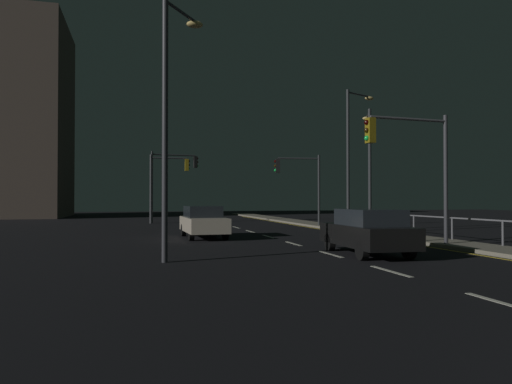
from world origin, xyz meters
TOP-DOWN VIEW (x-y plane):
  - ground_plane at (0.00, 17.50)m, footprint 112.00×112.00m
  - sidewalk_right at (6.10, 17.50)m, footprint 2.07×77.00m
  - lane_markings_center at (0.00, 21.00)m, footprint 0.14×50.00m
  - lane_edge_line at (4.81, 22.50)m, footprint 0.14×53.00m
  - car at (1.17, 12.54)m, footprint 2.00×4.47m
  - car_oncoming at (-3.33, 21.05)m, footprint 1.96×4.46m
  - traffic_light_mid_right at (4.28, 28.45)m, footprint 3.18×0.69m
  - traffic_light_far_center at (-3.78, 36.54)m, footprint 3.85×0.74m
  - traffic_light_far_left at (3.89, 14.14)m, footprint 3.78×0.50m
  - traffic_light_near_right at (-4.16, 35.89)m, footprint 3.16×0.35m
  - street_lamp_across_street at (5.95, 23.69)m, footprint 2.21×1.10m
  - street_lamp_corner at (-5.51, 12.52)m, footprint 1.44×1.73m
  - street_lamp_median at (6.34, 22.25)m, footprint 1.03×1.87m

SIDE VIEW (x-z plane):
  - ground_plane at x=0.00m, z-range 0.00..0.00m
  - lane_edge_line at x=4.81m, z-range 0.00..0.01m
  - lane_markings_center at x=0.00m, z-range 0.00..0.01m
  - sidewalk_right at x=6.10m, z-range 0.00..0.14m
  - car at x=1.17m, z-range 0.04..1.61m
  - car_oncoming at x=-3.33m, z-range 0.04..1.61m
  - traffic_light_mid_right at x=4.28m, z-range 1.10..5.94m
  - traffic_light_far_left at x=3.89m, z-range 1.19..6.35m
  - traffic_light_near_right at x=-4.16m, z-range 1.07..6.52m
  - traffic_light_far_center at x=-3.78m, z-range 1.16..6.93m
  - street_lamp_median at x=6.34m, z-range 0.87..7.74m
  - street_lamp_corner at x=-5.51m, z-range 0.77..8.88m
  - street_lamp_across_street at x=5.95m, z-range 0.94..9.24m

